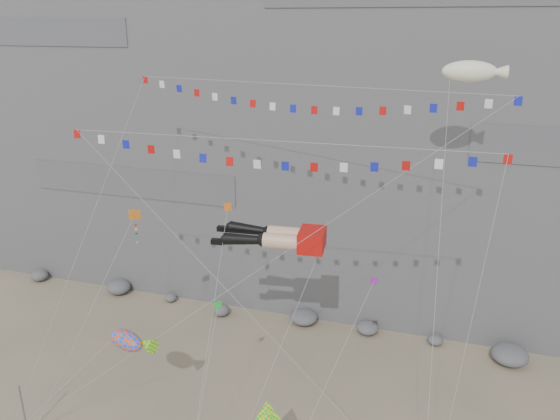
# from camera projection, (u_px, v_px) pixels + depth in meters

# --- Properties ---
(cliff) EXTENTS (80.00, 28.00, 50.00)m
(cliff) POSITION_uv_depth(u_px,v_px,m) (344.00, 41.00, 56.83)
(cliff) COLOR slate
(cliff) RESTS_ON ground
(talus_boulders) EXTENTS (60.00, 3.00, 1.20)m
(talus_boulders) POSITION_uv_depth(u_px,v_px,m) (304.00, 317.00, 51.33)
(talus_boulders) COLOR slate
(talus_boulders) RESTS_ON ground
(anchor_pole_left) EXTENTS (0.12, 0.12, 4.06)m
(anchor_pole_left) POSITION_uv_depth(u_px,v_px,m) (23.00, 411.00, 36.94)
(anchor_pole_left) COLOR gray
(anchor_pole_left) RESTS_ON ground
(legs_kite) EXTENTS (7.95, 14.86, 18.88)m
(legs_kite) POSITION_uv_depth(u_px,v_px,m) (281.00, 237.00, 37.38)
(legs_kite) COLOR red
(legs_kite) RESTS_ON ground
(flag_banner_upper) EXTENTS (30.57, 15.59, 31.51)m
(flag_banner_upper) POSITION_uv_depth(u_px,v_px,m) (303.00, 85.00, 37.21)
(flag_banner_upper) COLOR red
(flag_banner_upper) RESTS_ON ground
(flag_banner_lower) EXTENTS (26.01, 4.53, 23.45)m
(flag_banner_lower) POSITION_uv_depth(u_px,v_px,m) (271.00, 141.00, 31.86)
(flag_banner_lower) COLOR red
(flag_banner_lower) RESTS_ON ground
(harlequin_kite) EXTENTS (5.32, 9.33, 16.92)m
(harlequin_kite) POSITION_uv_depth(u_px,v_px,m) (134.00, 216.00, 38.47)
(harlequin_kite) COLOR red
(harlequin_kite) RESTS_ON ground
(fish_windsock) EXTENTS (9.62, 6.37, 11.42)m
(fish_windsock) POSITION_uv_depth(u_px,v_px,m) (126.00, 340.00, 36.12)
(fish_windsock) COLOR #FB4F0C
(fish_windsock) RESTS_ON ground
(delta_kite) EXTENTS (2.30, 7.41, 8.46)m
(delta_kite) POSITION_uv_depth(u_px,v_px,m) (267.00, 420.00, 31.32)
(delta_kite) COLOR #F9F10C
(delta_kite) RESTS_ON ground
(blimp_windsock) EXTENTS (4.40, 15.19, 27.83)m
(blimp_windsock) POSITION_uv_depth(u_px,v_px,m) (469.00, 72.00, 35.22)
(blimp_windsock) COLOR #FCF6CF
(blimp_windsock) RESTS_ON ground
(small_kite_a) EXTENTS (2.39, 12.61, 18.93)m
(small_kite_a) POSITION_uv_depth(u_px,v_px,m) (227.00, 211.00, 38.12)
(small_kite_a) COLOR orange
(small_kite_a) RESTS_ON ground
(small_kite_b) EXTENTS (4.77, 11.66, 15.91)m
(small_kite_b) POSITION_uv_depth(u_px,v_px,m) (372.00, 285.00, 36.07)
(small_kite_b) COLOR purple
(small_kite_b) RESTS_ON ground
(small_kite_c) EXTENTS (1.97, 9.99, 13.38)m
(small_kite_c) POSITION_uv_depth(u_px,v_px,m) (217.00, 308.00, 35.38)
(small_kite_c) COLOR green
(small_kite_c) RESTS_ON ground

